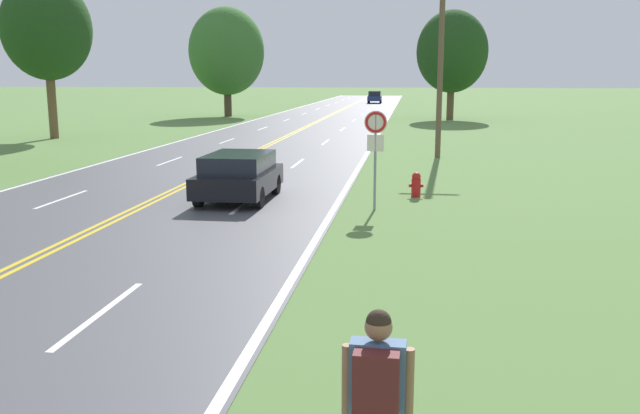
{
  "coord_description": "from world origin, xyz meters",
  "views": [
    {
      "loc": [
        7.36,
        -1.74,
        3.57
      ],
      "look_at": [
        5.79,
        9.83,
        1.29
      ],
      "focal_mm": 38.0,
      "sensor_mm": 36.0,
      "label": 1
    }
  ],
  "objects_px": {
    "tree_right_cluster": "(47,29)",
    "car_dark_blue_suv_mid_near": "(375,97)",
    "fire_hydrant": "(416,184)",
    "traffic_sign": "(376,136)",
    "tree_behind_sign": "(452,52)",
    "car_black_hatchback_approaching": "(239,175)",
    "tree_mid_treeline": "(227,51)",
    "hitchhiker_person": "(377,390)"
  },
  "relations": [
    {
      "from": "tree_behind_sign",
      "to": "fire_hydrant",
      "type": "bearing_deg",
      "value": -94.47
    },
    {
      "from": "traffic_sign",
      "to": "tree_right_cluster",
      "type": "xyz_separation_m",
      "value": [
        -19.41,
        18.61,
        4.07
      ]
    },
    {
      "from": "tree_right_cluster",
      "to": "car_dark_blue_suv_mid_near",
      "type": "xyz_separation_m",
      "value": [
        15.46,
        52.2,
        -5.24
      ]
    },
    {
      "from": "car_dark_blue_suv_mid_near",
      "to": "tree_mid_treeline",
      "type": "bearing_deg",
      "value": -21.16
    },
    {
      "from": "tree_behind_sign",
      "to": "car_black_hatchback_approaching",
      "type": "distance_m",
      "value": 39.19
    },
    {
      "from": "fire_hydrant",
      "to": "car_black_hatchback_approaching",
      "type": "bearing_deg",
      "value": -166.36
    },
    {
      "from": "fire_hydrant",
      "to": "traffic_sign",
      "type": "bearing_deg",
      "value": -116.87
    },
    {
      "from": "hitchhiker_person",
      "to": "tree_mid_treeline",
      "type": "xyz_separation_m",
      "value": [
        -15.87,
        53.26,
        4.53
      ]
    },
    {
      "from": "car_black_hatchback_approaching",
      "to": "car_dark_blue_suv_mid_near",
      "type": "height_order",
      "value": "car_dark_blue_suv_mid_near"
    },
    {
      "from": "car_black_hatchback_approaching",
      "to": "tree_behind_sign",
      "type": "bearing_deg",
      "value": 168.45
    },
    {
      "from": "tree_mid_treeline",
      "to": "car_black_hatchback_approaching",
      "type": "relative_size",
      "value": 2.55
    },
    {
      "from": "tree_mid_treeline",
      "to": "tree_right_cluster",
      "type": "relative_size",
      "value": 1.05
    },
    {
      "from": "tree_right_cluster",
      "to": "car_black_hatchback_approaching",
      "type": "xyz_separation_m",
      "value": [
        15.43,
        -17.65,
        -5.34
      ]
    },
    {
      "from": "tree_right_cluster",
      "to": "car_dark_blue_suv_mid_near",
      "type": "bearing_deg",
      "value": 73.51
    },
    {
      "from": "tree_mid_treeline",
      "to": "car_black_hatchback_approaching",
      "type": "distance_m",
      "value": 41.36
    },
    {
      "from": "tree_right_cluster",
      "to": "car_black_hatchback_approaching",
      "type": "bearing_deg",
      "value": -48.85
    },
    {
      "from": "traffic_sign",
      "to": "tree_behind_sign",
      "type": "relative_size",
      "value": 0.3
    },
    {
      "from": "car_dark_blue_suv_mid_near",
      "to": "tree_behind_sign",
      "type": "bearing_deg",
      "value": 13.15
    },
    {
      "from": "tree_behind_sign",
      "to": "traffic_sign",
      "type": "bearing_deg",
      "value": -95.84
    },
    {
      "from": "traffic_sign",
      "to": "car_black_hatchback_approaching",
      "type": "bearing_deg",
      "value": 166.45
    },
    {
      "from": "traffic_sign",
      "to": "car_black_hatchback_approaching",
      "type": "relative_size",
      "value": 0.73
    },
    {
      "from": "fire_hydrant",
      "to": "car_black_hatchback_approaching",
      "type": "xyz_separation_m",
      "value": [
        -5.09,
        -1.23,
        0.36
      ]
    },
    {
      "from": "tree_behind_sign",
      "to": "tree_mid_treeline",
      "type": "xyz_separation_m",
      "value": [
        -19.14,
        1.44,
        0.16
      ]
    },
    {
      "from": "hitchhiker_person",
      "to": "tree_behind_sign",
      "type": "bearing_deg",
      "value": -2.11
    },
    {
      "from": "traffic_sign",
      "to": "tree_right_cluster",
      "type": "bearing_deg",
      "value": 136.2
    },
    {
      "from": "traffic_sign",
      "to": "tree_mid_treeline",
      "type": "xyz_separation_m",
      "value": [
        -15.15,
        40.49,
        3.58
      ]
    },
    {
      "from": "hitchhiker_person",
      "to": "tree_right_cluster",
      "type": "bearing_deg",
      "value": 34.18
    },
    {
      "from": "hitchhiker_person",
      "to": "car_black_hatchback_approaching",
      "type": "xyz_separation_m",
      "value": [
        -4.7,
        13.73,
        -0.33
      ]
    },
    {
      "from": "tree_behind_sign",
      "to": "car_dark_blue_suv_mid_near",
      "type": "height_order",
      "value": "tree_behind_sign"
    },
    {
      "from": "tree_behind_sign",
      "to": "tree_right_cluster",
      "type": "relative_size",
      "value": 0.98
    },
    {
      "from": "tree_behind_sign",
      "to": "tree_right_cluster",
      "type": "height_order",
      "value": "tree_right_cluster"
    },
    {
      "from": "traffic_sign",
      "to": "car_black_hatchback_approaching",
      "type": "distance_m",
      "value": 4.29
    },
    {
      "from": "fire_hydrant",
      "to": "tree_behind_sign",
      "type": "bearing_deg",
      "value": 85.53
    },
    {
      "from": "fire_hydrant",
      "to": "tree_behind_sign",
      "type": "relative_size",
      "value": 0.09
    },
    {
      "from": "hitchhiker_person",
      "to": "car_dark_blue_suv_mid_near",
      "type": "height_order",
      "value": "hitchhiker_person"
    },
    {
      "from": "tree_right_cluster",
      "to": "traffic_sign",
      "type": "bearing_deg",
      "value": -43.8
    },
    {
      "from": "fire_hydrant",
      "to": "tree_right_cluster",
      "type": "bearing_deg",
      "value": 141.34
    },
    {
      "from": "tree_right_cluster",
      "to": "fire_hydrant",
      "type": "bearing_deg",
      "value": -38.66
    },
    {
      "from": "hitchhiker_person",
      "to": "tree_mid_treeline",
      "type": "distance_m",
      "value": 55.76
    },
    {
      "from": "car_dark_blue_suv_mid_near",
      "to": "car_black_hatchback_approaching",
      "type": "bearing_deg",
      "value": -0.91
    },
    {
      "from": "tree_mid_treeline",
      "to": "car_dark_blue_suv_mid_near",
      "type": "relative_size",
      "value": 2.27
    },
    {
      "from": "tree_behind_sign",
      "to": "car_dark_blue_suv_mid_near",
      "type": "distance_m",
      "value": 33.07
    }
  ]
}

